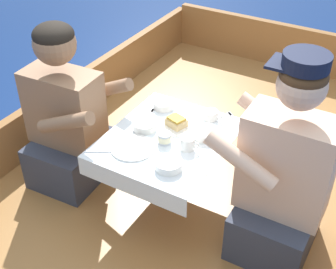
{
  "coord_description": "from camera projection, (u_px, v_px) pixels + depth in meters",
  "views": [
    {
      "loc": [
        0.95,
        -1.75,
        2.17
      ],
      "look_at": [
        0.0,
        -0.12,
        0.82
      ],
      "focal_mm": 50.0,
      "sensor_mm": 36.0,
      "label": 1
    }
  ],
  "objects": [
    {
      "name": "utensil_fork_starboard",
      "position": [
        234.0,
        119.0,
        2.46
      ],
      "size": [
        0.15,
        0.12,
        0.0
      ],
      "rotation": [
        0.0,
        0.0,
        2.47
      ],
      "color": "silver",
      "rests_on": "cockpit_table"
    },
    {
      "name": "person_starboard",
      "position": [
        283.0,
        179.0,
        2.11
      ],
      "size": [
        0.52,
        0.44,
        1.04
      ],
      "rotation": [
        0.0,
        0.0,
        3.15
      ],
      "color": "#333847",
      "rests_on": "boat_deck"
    },
    {
      "name": "utensil_knife_port",
      "position": [
        103.0,
        151.0,
        2.23
      ],
      "size": [
        0.15,
        0.09,
        0.0
      ],
      "rotation": [
        0.0,
        0.0,
        0.52
      ],
      "color": "silver",
      "rests_on": "cockpit_table"
    },
    {
      "name": "bowl_port_far",
      "position": [
        207.0,
        133.0,
        2.32
      ],
      "size": [
        0.13,
        0.13,
        0.04
      ],
      "color": "white",
      "rests_on": "cockpit_table"
    },
    {
      "name": "sandwich",
      "position": [
        176.0,
        122.0,
        2.39
      ],
      "size": [
        0.12,
        0.1,
        0.05
      ],
      "rotation": [
        0.0,
        0.0,
        -0.31
      ],
      "color": "tan",
      "rests_on": "plate_sandwich"
    },
    {
      "name": "tin_can",
      "position": [
        165.0,
        138.0,
        2.28
      ],
      "size": [
        0.07,
        0.07,
        0.05
      ],
      "color": "silver",
      "rests_on": "cockpit_table"
    },
    {
      "name": "bowl_starboard_near",
      "position": [
        145.0,
        125.0,
        2.38
      ],
      "size": [
        0.12,
        0.12,
        0.04
      ],
      "color": "white",
      "rests_on": "cockpit_table"
    },
    {
      "name": "coffee_cup_port",
      "position": [
        188.0,
        143.0,
        2.24
      ],
      "size": [
        0.1,
        0.07,
        0.06
      ],
      "color": "white",
      "rests_on": "cockpit_table"
    },
    {
      "name": "ground_plane",
      "position": [
        178.0,
        233.0,
        2.87
      ],
      "size": [
        60.0,
        60.0,
        0.0
      ],
      "primitive_type": "plane",
      "color": "navy"
    },
    {
      "name": "person_port",
      "position": [
        67.0,
        121.0,
        2.55
      ],
      "size": [
        0.54,
        0.46,
        0.95
      ],
      "rotation": [
        0.0,
        0.0,
        0.06
      ],
      "color": "#333847",
      "rests_on": "boat_deck"
    },
    {
      "name": "cockpit_table",
      "position": [
        168.0,
        147.0,
        2.36
      ],
      "size": [
        0.59,
        0.69,
        0.44
      ],
      "color": "#B2B2B7",
      "rests_on": "boat_deck"
    },
    {
      "name": "bowl_center_far",
      "position": [
        164.0,
        104.0,
        2.54
      ],
      "size": [
        0.11,
        0.11,
        0.04
      ],
      "color": "white",
      "rests_on": "cockpit_table"
    },
    {
      "name": "plate_bread",
      "position": [
        133.0,
        148.0,
        2.25
      ],
      "size": [
        0.21,
        0.21,
        0.01
      ],
      "color": "white",
      "rests_on": "cockpit_table"
    },
    {
      "name": "gunwale_port",
      "position": [
        45.0,
        119.0,
        2.98
      ],
      "size": [
        0.06,
        3.63,
        0.31
      ],
      "primitive_type": "cube",
      "color": "#936033",
      "rests_on": "boat_deck"
    },
    {
      "name": "utensil_fork_port",
      "position": [
        150.0,
        116.0,
        2.49
      ],
      "size": [
        0.06,
        0.17,
        0.0
      ],
      "rotation": [
        0.0,
        0.0,
        1.82
      ],
      "color": "silver",
      "rests_on": "cockpit_table"
    },
    {
      "name": "boat_deck",
      "position": [
        178.0,
        212.0,
        2.77
      ],
      "size": [
        2.02,
        3.63,
        0.36
      ],
      "primitive_type": "cube",
      "color": "#9E6B38",
      "rests_on": "ground_plane"
    },
    {
      "name": "bowl_port_near",
      "position": [
        169.0,
        164.0,
        2.12
      ],
      "size": [
        0.13,
        0.13,
        0.04
      ],
      "color": "white",
      "rests_on": "cockpit_table"
    },
    {
      "name": "bow_coaming",
      "position": [
        285.0,
        46.0,
        3.82
      ],
      "size": [
        1.9,
        0.06,
        0.36
      ],
      "primitive_type": "cube",
      "color": "#936033",
      "rests_on": "boat_deck"
    },
    {
      "name": "coffee_cup_starboard",
      "position": [
        211.0,
        115.0,
        2.45
      ],
      "size": [
        0.1,
        0.07,
        0.05
      ],
      "color": "white",
      "rests_on": "cockpit_table"
    },
    {
      "name": "plate_sandwich",
      "position": [
        176.0,
        126.0,
        2.4
      ],
      "size": [
        0.19,
        0.19,
        0.01
      ],
      "color": "white",
      "rests_on": "cockpit_table"
    }
  ]
}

